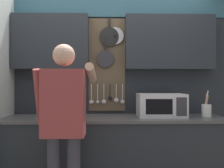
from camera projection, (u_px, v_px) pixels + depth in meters
base_cabinet_counter at (115, 156)px, 2.55m from camera, size 2.58×0.62×0.90m
back_wall_unit at (115, 68)px, 2.83m from camera, size 3.15×0.20×2.41m
microwave at (161, 105)px, 2.57m from camera, size 0.54×0.35×0.27m
knife_block at (57, 109)px, 2.54m from camera, size 0.12×0.15×0.27m
utensil_crock at (206, 110)px, 2.58m from camera, size 0.11×0.11×0.31m
person at (64, 117)px, 1.99m from camera, size 0.54×0.65×1.64m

